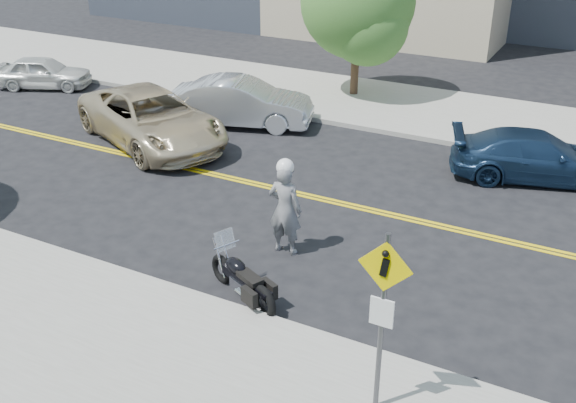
# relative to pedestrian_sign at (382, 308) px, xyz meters

# --- Properties ---
(ground_plane) EXTENTS (120.00, 120.00, 0.00)m
(ground_plane) POSITION_rel_pedestrian_sign_xyz_m (-4.20, 6.31, -1.96)
(ground_plane) COLOR black
(ground_plane) RESTS_ON ground
(sidewalk_near) EXTENTS (60.00, 5.00, 0.15)m
(sidewalk_near) POSITION_rel_pedestrian_sign_xyz_m (-4.20, -1.19, -1.89)
(sidewalk_near) COLOR #9E9B91
(sidewalk_near) RESTS_ON ground_plane
(sidewalk_far) EXTENTS (60.00, 5.00, 0.15)m
(sidewalk_far) POSITION_rel_pedestrian_sign_xyz_m (-4.20, 13.81, -1.89)
(sidewalk_far) COLOR #9E9B91
(sidewalk_far) RESTS_ON ground_plane
(pedestrian_sign) EXTENTS (0.78, 0.08, 3.00)m
(pedestrian_sign) POSITION_rel_pedestrian_sign_xyz_m (0.00, 0.00, 0.00)
(pedestrian_sign) COLOR #4C4C51
(pedestrian_sign) RESTS_ON sidewalk_near
(motorcyclist) EXTENTS (0.76, 0.51, 2.17)m
(motorcyclist) POSITION_rel_pedestrian_sign_xyz_m (-3.47, 3.64, -0.88)
(motorcyclist) COLOR silver
(motorcyclist) RESTS_ON ground
(motorcycle) EXTENTS (2.07, 1.40, 1.22)m
(motorcycle) POSITION_rel_pedestrian_sign_xyz_m (-3.37, 1.71, -1.35)
(motorcycle) COLOR black
(motorcycle) RESTS_ON ground
(suv) EXTENTS (6.20, 4.69, 1.56)m
(suv) POSITION_rel_pedestrian_sign_xyz_m (-9.96, 7.43, -1.18)
(suv) COLOR #C7B692
(suv) RESTS_ON ground
(parked_car_white) EXTENTS (3.74, 2.67, 1.18)m
(parked_car_white) POSITION_rel_pedestrian_sign_xyz_m (-17.06, 10.03, -1.37)
(parked_car_white) COLOR silver
(parked_car_white) RESTS_ON ground
(parked_car_silver) EXTENTS (4.79, 2.87, 1.49)m
(parked_car_silver) POSITION_rel_pedestrian_sign_xyz_m (-8.44, 10.01, -1.22)
(parked_car_silver) COLOR #B8BDC1
(parked_car_silver) RESTS_ON ground
(parked_car_blue) EXTENTS (4.73, 3.06, 1.27)m
(parked_car_blue) POSITION_rel_pedestrian_sign_xyz_m (0.60, 10.07, -1.32)
(parked_car_blue) COLOR #19304D
(parked_car_blue) RESTS_ON ground
(tree_far_a) EXTENTS (3.89, 3.89, 5.32)m
(tree_far_a) POSITION_rel_pedestrian_sign_xyz_m (-6.35, 14.34, 1.41)
(tree_far_a) COLOR #382619
(tree_far_a) RESTS_ON ground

